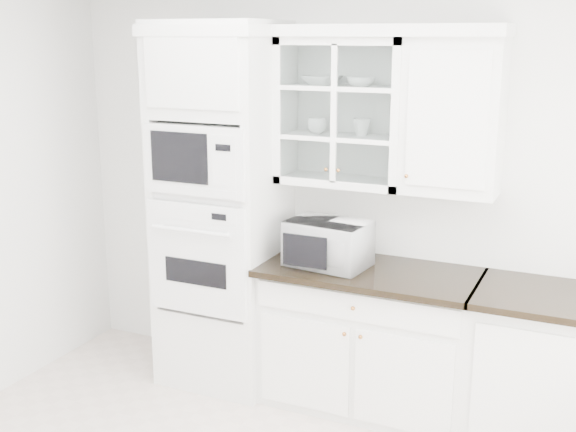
% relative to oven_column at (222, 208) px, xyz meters
% --- Properties ---
extents(room_shell, '(4.00, 3.50, 2.70)m').
position_rel_oven_column_xyz_m(room_shell, '(0.75, -0.99, 0.58)').
color(room_shell, white).
rests_on(room_shell, ground).
extents(oven_column, '(0.76, 0.68, 2.40)m').
position_rel_oven_column_xyz_m(oven_column, '(0.00, 0.00, 0.00)').
color(oven_column, white).
rests_on(oven_column, ground).
extents(base_cabinet_run, '(1.32, 0.67, 0.92)m').
position_rel_oven_column_xyz_m(base_cabinet_run, '(1.03, 0.03, -0.74)').
color(base_cabinet_run, white).
rests_on(base_cabinet_run, ground).
extents(extra_base_cabinet, '(0.72, 0.67, 0.92)m').
position_rel_oven_column_xyz_m(extra_base_cabinet, '(2.03, 0.03, -0.74)').
color(extra_base_cabinet, white).
rests_on(extra_base_cabinet, ground).
extents(upper_cabinet_glass, '(0.80, 0.33, 0.90)m').
position_rel_oven_column_xyz_m(upper_cabinet_glass, '(0.78, 0.17, 0.65)').
color(upper_cabinet_glass, white).
rests_on(upper_cabinet_glass, room_shell).
extents(upper_cabinet_solid, '(0.55, 0.33, 0.90)m').
position_rel_oven_column_xyz_m(upper_cabinet_solid, '(1.46, 0.17, 0.65)').
color(upper_cabinet_solid, white).
rests_on(upper_cabinet_solid, room_shell).
extents(crown_molding, '(2.14, 0.38, 0.07)m').
position_rel_oven_column_xyz_m(crown_molding, '(0.68, 0.14, 1.14)').
color(crown_molding, white).
rests_on(crown_molding, room_shell).
extents(countertop_microwave, '(0.53, 0.46, 0.28)m').
position_rel_oven_column_xyz_m(countertop_microwave, '(0.77, -0.01, -0.14)').
color(countertop_microwave, white).
rests_on(countertop_microwave, base_cabinet_run).
extents(bowl_a, '(0.27, 0.27, 0.06)m').
position_rel_oven_column_xyz_m(bowl_a, '(0.64, 0.16, 0.84)').
color(bowl_a, white).
rests_on(bowl_a, upper_cabinet_glass).
extents(bowl_b, '(0.21, 0.21, 0.06)m').
position_rel_oven_column_xyz_m(bowl_b, '(0.89, 0.15, 0.84)').
color(bowl_b, white).
rests_on(bowl_b, upper_cabinet_glass).
extents(cup_a, '(0.14, 0.14, 0.10)m').
position_rel_oven_column_xyz_m(cup_a, '(0.61, 0.17, 0.56)').
color(cup_a, white).
rests_on(cup_a, upper_cabinet_glass).
extents(cup_b, '(0.14, 0.14, 0.10)m').
position_rel_oven_column_xyz_m(cup_b, '(0.90, 0.18, 0.56)').
color(cup_b, white).
rests_on(cup_b, upper_cabinet_glass).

